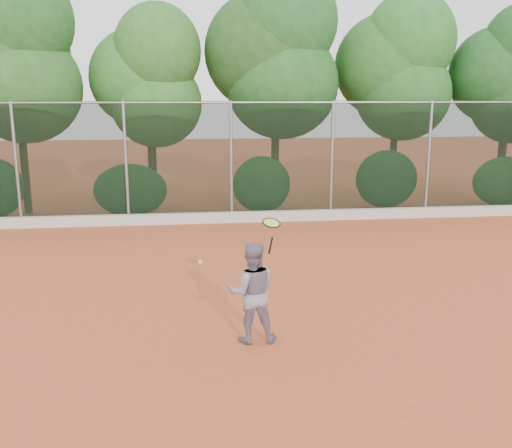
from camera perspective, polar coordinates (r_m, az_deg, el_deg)
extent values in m
plane|color=#BD522C|center=(10.28, 0.68, -8.05)|extent=(80.00, 80.00, 0.00)
cube|color=beige|center=(16.76, -2.40, 0.69)|extent=(24.00, 0.20, 0.30)
imported|color=slate|center=(8.58, -0.43, -6.85)|extent=(0.77, 0.61, 1.54)
cube|color=black|center=(16.68, -2.50, 6.20)|extent=(24.00, 0.01, 3.50)
cylinder|color=gray|center=(16.57, -2.55, 12.05)|extent=(24.00, 0.06, 0.06)
cylinder|color=gray|center=(17.29, -22.83, 5.45)|extent=(0.09, 0.09, 3.50)
cylinder|color=gray|center=(16.72, -12.86, 5.91)|extent=(0.09, 0.09, 3.50)
cylinder|color=gray|center=(16.68, -2.50, 6.20)|extent=(0.09, 0.09, 3.50)
cylinder|color=gray|center=(17.17, 7.60, 6.29)|extent=(0.09, 0.09, 3.50)
cylinder|color=gray|center=(18.15, 16.86, 6.20)|extent=(0.09, 0.09, 3.50)
cylinder|color=#402D18|center=(19.22, -22.11, 5.25)|extent=(0.24, 0.24, 2.90)
ellipsoid|color=#39752C|center=(18.95, -22.23, 12.59)|extent=(3.50, 2.90, 3.40)
ellipsoid|color=#35752C|center=(19.41, -23.72, 15.41)|extent=(3.80, 3.10, 3.70)
ellipsoid|color=#2C6F2A|center=(18.95, -22.50, 18.35)|extent=(3.10, 2.60, 3.20)
cylinder|color=#3B2916|center=(19.01, -10.29, 5.15)|extent=(0.28, 0.28, 2.40)
ellipsoid|color=#2A6221|center=(18.75, -9.95, 11.80)|extent=(2.90, 2.40, 2.80)
ellipsoid|color=#276221|center=(19.08, -11.55, 14.16)|extent=(3.20, 2.70, 3.10)
ellipsoid|color=#275B1F|center=(18.59, -9.86, 16.74)|extent=(2.70, 2.30, 2.90)
cylinder|color=#432E19|center=(18.87, 1.91, 6.20)|extent=(0.26, 0.26, 3.00)
ellipsoid|color=#2F702A|center=(18.68, 2.64, 13.81)|extent=(3.60, 3.00, 3.50)
ellipsoid|color=#306125|center=(18.95, 0.96, 16.84)|extent=(3.90, 3.20, 3.80)
ellipsoid|color=#2B732C|center=(18.73, 3.08, 19.64)|extent=(3.20, 2.70, 3.30)
cylinder|color=#452A1A|center=(20.11, 13.50, 5.84)|extent=(0.24, 0.24, 2.70)
ellipsoid|color=#20551D|center=(19.96, 14.51, 12.50)|extent=(3.20, 2.70, 3.10)
ellipsoid|color=#21521C|center=(20.09, 12.96, 15.15)|extent=(3.50, 2.90, 3.40)
ellipsoid|color=#205D20|center=(19.98, 15.18, 17.36)|extent=(3.00, 2.50, 3.10)
cylinder|color=#45291A|center=(21.34, 23.26, 5.26)|extent=(0.28, 0.28, 2.50)
ellipsoid|color=#276426|center=(21.24, 23.01, 13.53)|extent=(3.30, 2.80, 3.20)
ellipsoid|color=#276426|center=(17.63, -12.46, 3.31)|extent=(2.20, 1.16, 1.60)
ellipsoid|color=#2E6E29|center=(17.68, 0.57, 3.97)|extent=(1.80, 1.04, 1.76)
ellipsoid|color=#256226|center=(18.61, 12.91, 4.40)|extent=(2.00, 1.10, 1.84)
ellipsoid|color=#34772D|center=(20.33, 23.59, 3.91)|extent=(2.16, 1.12, 1.64)
cylinder|color=black|center=(8.28, 1.48, -2.15)|extent=(0.07, 0.13, 0.27)
torus|color=black|center=(8.14, 1.55, 0.12)|extent=(0.35, 0.35, 0.11)
cylinder|color=#C3EA44|center=(8.14, 1.55, 0.12)|extent=(0.30, 0.29, 0.08)
sphere|color=#C1EC35|center=(7.86, -5.61, -3.81)|extent=(0.06, 0.06, 0.06)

